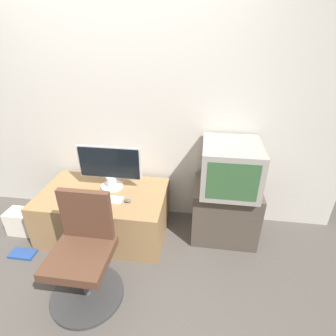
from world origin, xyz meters
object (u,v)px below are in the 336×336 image
(keyboard, at_px, (107,199))
(crt_tv, at_px, (230,167))
(cardboard_box_lower, at_px, (21,221))
(book, at_px, (23,254))
(mouse, at_px, (127,201))
(office_chair, at_px, (84,259))
(main_monitor, at_px, (110,167))

(keyboard, relative_size, crt_tv, 0.51)
(keyboard, height_order, crt_tv, crt_tv)
(cardboard_box_lower, xyz_separation_m, book, (0.19, -0.30, -0.12))
(cardboard_box_lower, bearing_deg, mouse, 0.50)
(office_chair, bearing_deg, cardboard_box_lower, 149.48)
(mouse, bearing_deg, book, -161.82)
(main_monitor, distance_m, mouse, 0.39)
(office_chair, relative_size, book, 3.69)
(main_monitor, distance_m, cardboard_box_lower, 1.12)
(main_monitor, bearing_deg, crt_tv, 0.10)
(main_monitor, relative_size, mouse, 10.03)
(crt_tv, bearing_deg, office_chair, -142.73)
(keyboard, relative_size, book, 1.20)
(mouse, bearing_deg, office_chair, -106.88)
(mouse, xyz_separation_m, office_chair, (-0.18, -0.59, -0.14))
(book, bearing_deg, main_monitor, 37.01)
(main_monitor, bearing_deg, book, -142.99)
(cardboard_box_lower, bearing_deg, office_chair, -30.52)
(main_monitor, bearing_deg, office_chair, -86.50)
(cardboard_box_lower, height_order, book, cardboard_box_lower)
(office_chair, distance_m, cardboard_box_lower, 1.16)
(keyboard, relative_size, mouse, 4.58)
(mouse, xyz_separation_m, cardboard_box_lower, (-1.15, -0.01, -0.37))
(mouse, relative_size, book, 0.26)
(keyboard, xyz_separation_m, mouse, (0.20, -0.01, 0.01))
(crt_tv, bearing_deg, cardboard_box_lower, -173.12)
(crt_tv, xyz_separation_m, office_chair, (-1.08, -0.82, -0.43))
(mouse, bearing_deg, keyboard, 176.62)
(mouse, height_order, office_chair, office_chair)
(book, bearing_deg, office_chair, -19.10)
(cardboard_box_lower, bearing_deg, book, -57.45)
(mouse, distance_m, office_chair, 0.63)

